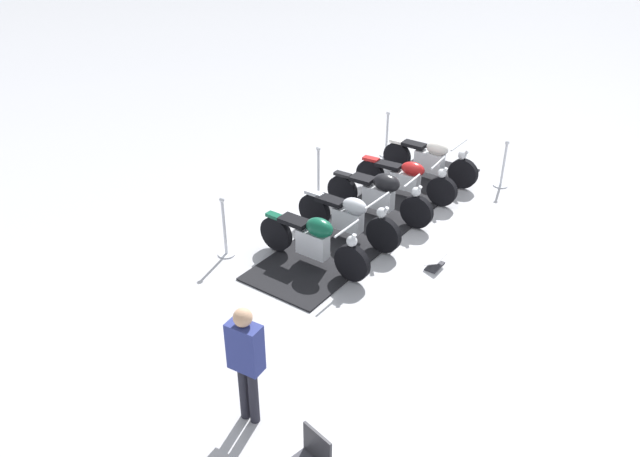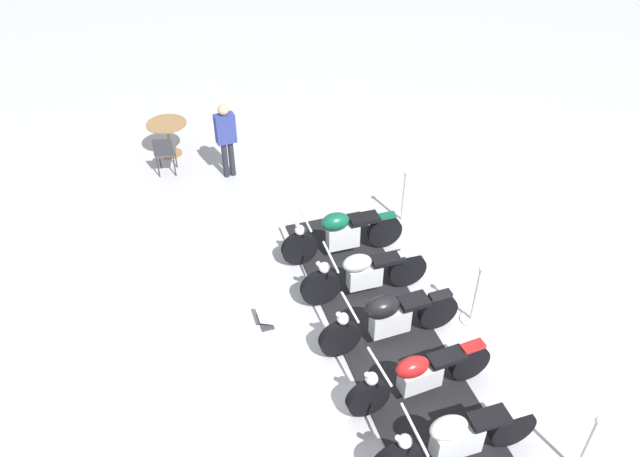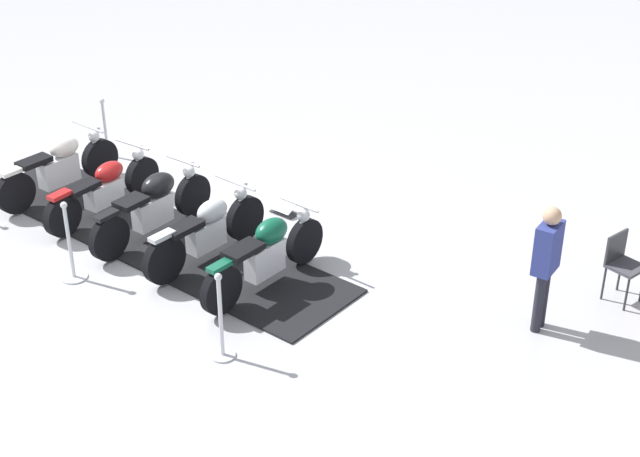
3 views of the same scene
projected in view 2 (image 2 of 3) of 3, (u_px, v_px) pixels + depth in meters
ground_plane at (388, 340)px, 9.65m from camera, size 80.00×80.00×0.00m
display_platform at (388, 339)px, 9.64m from camera, size 6.16×4.96×0.03m
motorcycle_forest at (341, 233)px, 10.93m from camera, size 1.37×1.90×0.94m
motorcycle_chrome at (363, 273)px, 10.15m from camera, size 1.32×1.86×0.96m
motorcycle_black at (388, 318)px, 9.33m from camera, size 1.47×1.88×0.94m
motorcycle_maroon at (419, 375)px, 8.57m from camera, size 1.52×1.79×0.90m
motorcycle_cream at (455, 438)px, 7.75m from camera, size 1.39×1.90×0.94m
stanchion_left_front at (403, 204)px, 11.81m from camera, size 0.30×0.30×1.13m
stanchion_left_rear at (584, 453)px, 7.70m from camera, size 0.29×0.29×1.09m
stanchion_left_mid at (474, 304)px, 9.78m from camera, size 0.35×0.35×1.13m
info_placard at (265, 319)px, 9.92m from camera, size 0.45×0.41×0.21m
cafe_table at (168, 131)px, 13.64m from camera, size 0.87×0.87×0.77m
cafe_chair_near_table at (165, 152)px, 13.03m from camera, size 0.53×0.53×0.90m
bystander_person at (226, 135)px, 12.70m from camera, size 0.43×0.45×1.65m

